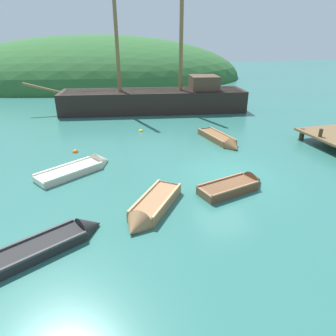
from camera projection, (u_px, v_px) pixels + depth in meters
ground_plane at (226, 175)px, 13.18m from camera, size 120.00×120.00×0.00m
shore_hill at (99, 80)px, 42.75m from camera, size 42.77×26.46×12.08m
sailing_ship at (155, 104)px, 24.30m from camera, size 17.63×5.78×11.54m
rowboat_far at (55, 243)px, 8.68m from camera, size 3.52×2.38×0.89m
rowboat_outer_left at (82, 169)px, 13.58m from camera, size 3.61×2.80×1.03m
rowboat_outer_right at (221, 141)px, 17.20m from camera, size 1.39×3.76×0.89m
rowboat_portside at (151, 210)px, 10.28m from camera, size 2.77×3.17×0.93m
rowboat_center at (237, 187)px, 11.91m from camera, size 3.17×1.70×0.95m
buoy_yellow at (141, 132)px, 19.21m from camera, size 0.31×0.31×0.31m
buoy_orange at (75, 152)px, 15.75m from camera, size 0.32×0.32×0.32m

